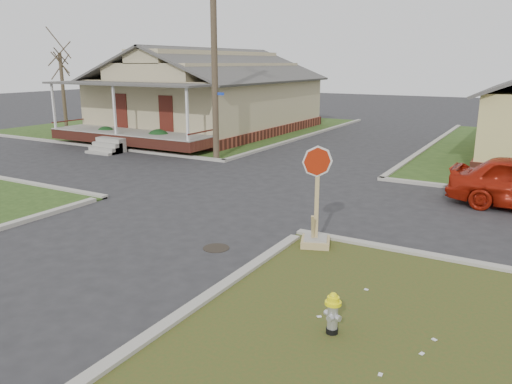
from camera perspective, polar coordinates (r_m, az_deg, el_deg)
The scene contains 11 objects.
ground at distance 13.81m, azimuth -10.97°, elevation -4.05°, with size 120.00×120.00×0.00m, color #272729.
verge_far_left at distance 35.54m, azimuth -8.04°, elevation 7.46°, with size 19.00×19.00×0.05m, color #284217.
curbs at distance 17.72m, azimuth -0.42°, elevation 0.38°, with size 80.00×40.00×0.12m, color #A6A296, non-canonical shape.
manhole at distance 12.16m, azimuth -4.57°, elevation -6.40°, with size 0.64×0.64×0.01m, color black.
corner_house at distance 32.50m, azimuth -5.36°, elevation 10.87°, with size 10.10×15.50×5.30m.
utility_pole at distance 22.73m, azimuth -4.79°, elevation 15.32°, with size 1.80×0.28×9.00m.
tree_far_left at distance 34.52m, azimuth -21.16°, elevation 10.56°, with size 0.22×0.22×4.90m, color #413325.
fire_hydrant at distance 8.41m, azimuth 8.77°, elevation -13.29°, with size 0.27×0.27×0.72m.
stop_sign at distance 12.07m, azimuth 6.86°, elevation -3.73°, with size 0.69×0.68×2.45m.
hedge_left at distance 28.34m, azimuth -16.75°, elevation 6.27°, with size 1.31×1.08×1.00m, color #153A15.
hedge_right at distance 26.00m, azimuth -11.06°, elevation 5.97°, with size 1.37×1.12×1.05m, color #153A15.
Camera 1 is at (8.67, -9.83, 4.35)m, focal length 35.00 mm.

